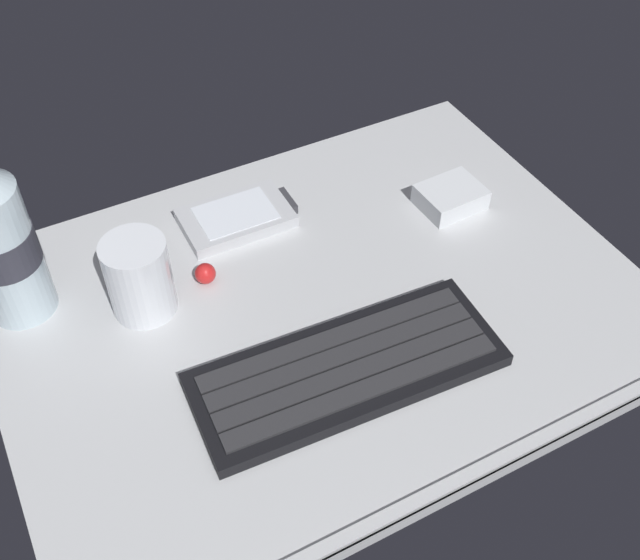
% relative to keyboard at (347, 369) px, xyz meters
% --- Properties ---
extents(ground_plane, '(0.64, 0.48, 0.03)m').
position_rel_keyboard_xyz_m(ground_plane, '(0.02, 0.09, -0.02)').
color(ground_plane, '#B7BABC').
extents(keyboard, '(0.30, 0.13, 0.02)m').
position_rel_keyboard_xyz_m(keyboard, '(0.00, 0.00, 0.00)').
color(keyboard, black).
rests_on(keyboard, ground_plane).
extents(handheld_device, '(0.13, 0.08, 0.02)m').
position_rel_keyboard_xyz_m(handheld_device, '(-0.01, 0.24, -0.00)').
color(handheld_device, '#B7BABF').
rests_on(handheld_device, ground_plane).
extents(juice_cup, '(0.06, 0.06, 0.09)m').
position_rel_keyboard_xyz_m(juice_cup, '(-0.14, 0.17, 0.03)').
color(juice_cup, silver).
rests_on(juice_cup, ground_plane).
extents(charger_block, '(0.07, 0.06, 0.02)m').
position_rel_keyboard_xyz_m(charger_block, '(0.22, 0.16, 0.00)').
color(charger_block, silver).
rests_on(charger_block, ground_plane).
extents(trackball_mouse, '(0.02, 0.02, 0.02)m').
position_rel_keyboard_xyz_m(trackball_mouse, '(-0.07, 0.17, 0.00)').
color(trackball_mouse, red).
rests_on(trackball_mouse, ground_plane).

